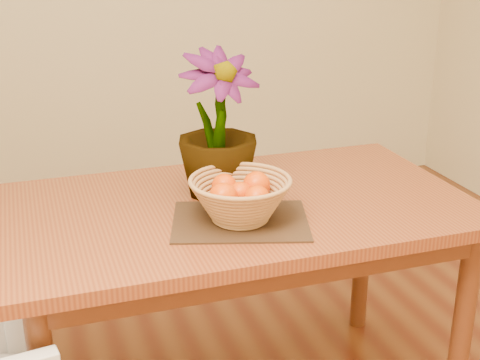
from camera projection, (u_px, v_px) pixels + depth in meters
name	position (u px, v px, depth m)	size (l,w,h in m)	color
table	(240.00, 229.00, 2.06)	(1.40, 0.80, 0.75)	brown
placemat	(240.00, 221.00, 1.89)	(0.38, 0.29, 0.01)	#352213
wicker_basket	(240.00, 201.00, 1.87)	(0.29, 0.29, 0.12)	#A47F44
orange_pile	(240.00, 192.00, 1.86)	(0.20, 0.19, 0.08)	#E04403
potted_plant	(218.00, 125.00, 2.02)	(0.25, 0.25, 0.45)	#193F12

